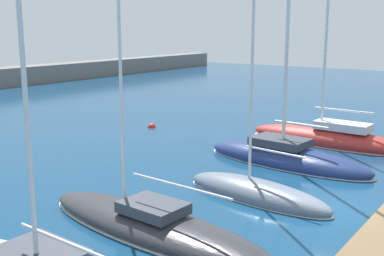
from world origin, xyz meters
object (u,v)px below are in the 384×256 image
sailboat_navy_fourth (286,157)px  mooring_buoy_red (152,127)px  sailboat_charcoal_second (151,223)px  sailboat_slate_third (256,193)px  sailboat_red_fifth (327,136)px

sailboat_navy_fourth → mooring_buoy_red: (2.86, 11.03, -0.35)m
sailboat_charcoal_second → sailboat_slate_third: size_ratio=1.42×
sailboat_slate_third → sailboat_red_fifth: sailboat_red_fifth is taller
sailboat_navy_fourth → mooring_buoy_red: size_ratio=26.44×
sailboat_red_fifth → sailboat_charcoal_second: bearing=91.0°
sailboat_charcoal_second → sailboat_navy_fourth: size_ratio=1.12×
sailboat_charcoal_second → sailboat_navy_fourth: 10.08m
sailboat_charcoal_second → mooring_buoy_red: bearing=-46.6°
sailboat_slate_third → sailboat_navy_fourth: bearing=-70.7°
sailboat_charcoal_second → mooring_buoy_red: (12.94, 10.91, -0.29)m
sailboat_charcoal_second → sailboat_navy_fourth: bearing=-87.4°
sailboat_navy_fourth → sailboat_slate_third: bearing=107.0°
sailboat_charcoal_second → mooring_buoy_red: size_ratio=29.60×
sailboat_navy_fourth → mooring_buoy_red: 11.40m
sailboat_slate_third → mooring_buoy_red: 14.62m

